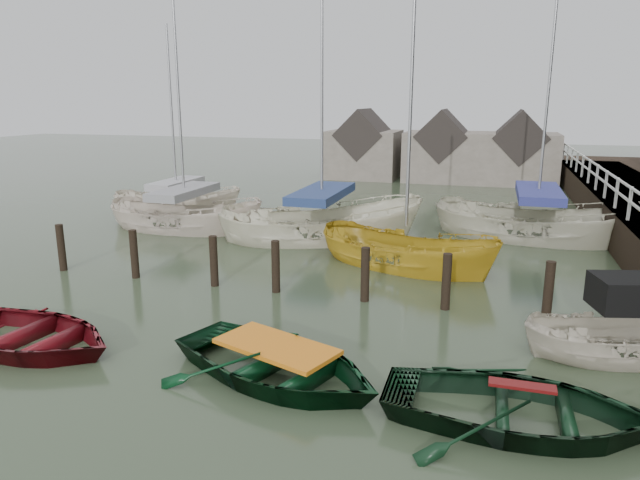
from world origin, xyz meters
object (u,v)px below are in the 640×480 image
(rowboat_red, at_px, (28,348))
(rowboat_green, at_px, (277,379))
(motorboat, at_px, (623,352))
(rowboat_dkgreen, at_px, (518,425))
(sailboat_e, at_px, (178,212))
(sailboat_c, at_px, (405,265))
(sailboat_a, at_px, (186,228))
(sailboat_d, at_px, (535,237))
(sailboat_b, at_px, (322,238))

(rowboat_red, relative_size, rowboat_green, 0.99)
(rowboat_red, relative_size, motorboat, 1.00)
(rowboat_dkgreen, relative_size, sailboat_e, 0.47)
(motorboat, xyz_separation_m, sailboat_c, (-5.10, 5.12, -0.10))
(rowboat_red, xyz_separation_m, rowboat_green, (5.38, 0.24, 0.00))
(sailboat_a, xyz_separation_m, sailboat_e, (-2.02, 2.79, 0.00))
(sailboat_a, height_order, sailboat_e, sailboat_a)
(rowboat_red, xyz_separation_m, sailboat_d, (10.55, 13.04, 0.06))
(rowboat_dkgreen, bearing_deg, rowboat_green, 85.09)
(sailboat_a, distance_m, sailboat_e, 3.45)
(rowboat_green, distance_m, motorboat, 6.84)
(rowboat_green, relative_size, sailboat_c, 0.41)
(rowboat_dkgreen, height_order, sailboat_a, sailboat_a)
(rowboat_red, bearing_deg, sailboat_d, -32.11)
(sailboat_c, bearing_deg, sailboat_b, 74.69)
(rowboat_dkgreen, xyz_separation_m, sailboat_a, (-12.02, 10.79, 0.06))
(rowboat_green, xyz_separation_m, sailboat_c, (1.13, 7.94, 0.01))
(rowboat_red, distance_m, motorboat, 12.01)
(rowboat_green, bearing_deg, rowboat_red, 112.77)
(sailboat_c, bearing_deg, sailboat_d, -18.63)
(rowboat_red, height_order, sailboat_e, sailboat_e)
(rowboat_red, xyz_separation_m, sailboat_e, (-4.48, 13.50, 0.06))
(sailboat_d, bearing_deg, motorboat, -164.87)
(rowboat_green, relative_size, sailboat_b, 0.36)
(rowboat_green, bearing_deg, rowboat_dkgreen, -74.29)
(sailboat_a, xyz_separation_m, sailboat_c, (8.98, -2.52, -0.05))
(rowboat_green, relative_size, rowboat_dkgreen, 1.01)
(sailboat_a, bearing_deg, sailboat_c, -105.34)
(rowboat_dkgreen, relative_size, sailboat_d, 0.37)
(sailboat_a, bearing_deg, sailboat_d, -79.47)
(sailboat_d, bearing_deg, rowboat_dkgreen, -175.28)
(rowboat_red, bearing_deg, sailboat_b, -9.33)
(rowboat_red, relative_size, sailboat_c, 0.41)
(rowboat_green, bearing_deg, motorboat, -45.52)
(motorboat, relative_size, sailboat_e, 0.46)
(sailboat_c, bearing_deg, sailboat_a, 95.37)
(motorboat, relative_size, sailboat_a, 0.39)
(sailboat_b, bearing_deg, sailboat_d, -95.52)
(sailboat_d, bearing_deg, sailboat_e, 97.25)
(sailboat_c, bearing_deg, sailboat_e, 85.25)
(rowboat_red, distance_m, sailboat_d, 16.77)
(rowboat_red, distance_m, sailboat_e, 14.22)
(rowboat_dkgreen, bearing_deg, sailboat_b, 30.50)
(sailboat_a, xyz_separation_m, sailboat_b, (5.56, -0.01, -0.00))
(rowboat_dkgreen, distance_m, sailboat_a, 16.15)
(sailboat_d, bearing_deg, sailboat_c, 149.32)
(rowboat_green, distance_m, sailboat_e, 16.52)
(motorboat, bearing_deg, sailboat_c, 30.20)
(rowboat_dkgreen, xyz_separation_m, sailboat_d, (0.98, 13.12, 0.06))
(sailboat_b, bearing_deg, sailboat_a, 66.88)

